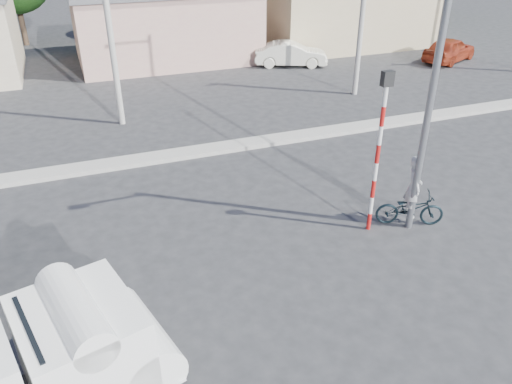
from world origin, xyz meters
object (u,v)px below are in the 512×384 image
object	(u,v)px
cyclist	(412,196)
car_cream	(291,54)
streetlight	(435,44)
bicycle	(410,209)
traffic_pole	(379,141)
car_red	(450,49)

from	to	relation	value
cyclist	car_cream	size ratio (longest dim) A/B	0.43
cyclist	streetlight	world-z (taller)	streetlight
bicycle	traffic_pole	world-z (taller)	traffic_pole
cyclist	streetlight	bearing A→B (deg)	145.10
traffic_pole	streetlight	world-z (taller)	streetlight
streetlight	bicycle	bearing A→B (deg)	31.42
cyclist	traffic_pole	xyz separation A→B (m)	(-1.17, 0.16, 1.71)
streetlight	traffic_pole	bearing A→B (deg)	162.27
cyclist	streetlight	xyz separation A→B (m)	(-0.23, -0.14, 4.08)
bicycle	car_cream	distance (m)	16.96
car_red	streetlight	size ratio (longest dim) A/B	0.46
bicycle	traffic_pole	distance (m)	2.42
car_red	traffic_pole	bearing A→B (deg)	109.95
bicycle	car_cream	size ratio (longest dim) A/B	0.45
cyclist	car_red	bearing A→B (deg)	-18.95
traffic_pole	streetlight	distance (m)	2.56
traffic_pole	streetlight	bearing A→B (deg)	-17.73
bicycle	car_red	bearing A→B (deg)	-18.95
cyclist	car_cream	bearing A→B (deg)	10.42
cyclist	traffic_pole	world-z (taller)	traffic_pole
bicycle	cyclist	world-z (taller)	cyclist
cyclist	car_cream	xyz separation A→B (m)	(3.89, 16.51, -0.21)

